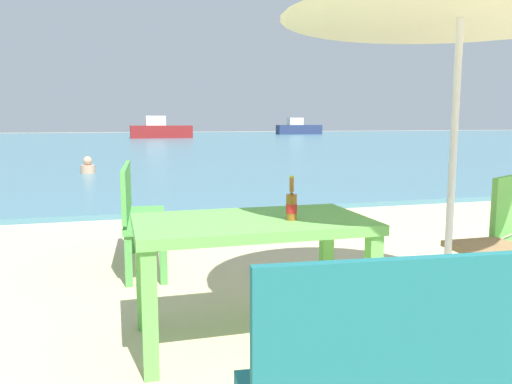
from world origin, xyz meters
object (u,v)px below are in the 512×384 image
Objects in this scene: picnic_table_green at (252,237)px; boat_fishing_trawler at (160,130)px; bench_teal_center at (427,371)px; beer_bottle_amber at (291,205)px; bench_green_right at (137,210)px; boat_ferry at (298,128)px; side_table_wood at (489,273)px; swimmer_person at (88,167)px.

picnic_table_green is 35.15m from boat_fishing_trawler.
picnic_table_green is 1.58m from bench_teal_center.
picnic_table_green is at bearing 96.18° from bench_teal_center.
beer_bottle_amber reaches higher than bench_green_right.
beer_bottle_amber is 45.15m from boat_ferry.
boat_fishing_trawler is (3.14, 33.26, 0.12)m from bench_green_right.
boat_fishing_trawler reaches higher than bench_green_right.
picnic_table_green is 0.32× the size of boat_fishing_trawler.
boat_fishing_trawler is at bearing 86.23° from beer_bottle_amber.
bench_green_right is at bearing 108.52° from picnic_table_green.
picnic_table_green is at bearing 172.30° from side_table_wood.
bench_teal_center is 36.70m from boat_fishing_trawler.
beer_bottle_amber is at bearing -66.62° from bench_green_right.
side_table_wood is (1.56, -0.21, -0.30)m from picnic_table_green.
swimmer_person is (-1.63, 10.18, -0.61)m from beer_bottle_amber.
swimmer_person is 0.10× the size of boat_ferry.
side_table_wood is 0.12× the size of boat_fishing_trawler.
picnic_table_green is 0.33× the size of boat_ferry.
bench_green_right is at bearing 102.91° from bench_teal_center.
swimmer_person is 0.09× the size of boat_fishing_trawler.
boat_fishing_trawler is (2.32, 35.15, -0.19)m from beer_bottle_amber.
picnic_table_green is at bearing -82.01° from swimmer_person.
picnic_table_green is 0.31m from beer_bottle_amber.
side_table_wood is (1.34, -0.11, -0.50)m from beer_bottle_amber.
beer_bottle_amber is 1.50m from bench_teal_center.
boat_fishing_trawler is at bearing 86.30° from bench_teal_center.
boat_fishing_trawler is (3.95, 24.98, 0.42)m from swimmer_person.
bench_green_right is 0.28× the size of boat_fishing_trawler.
boat_ferry reaches higher than beer_bottle_amber.
beer_bottle_amber is at bearing 175.27° from side_table_wood.
bench_green_right is (-0.77, 3.36, 0.00)m from bench_teal_center.
bench_green_right is (-0.60, 1.79, -0.11)m from picnic_table_green.
bench_teal_center is at bearing -83.82° from picnic_table_green.
picnic_table_green is 1.14× the size of bench_teal_center.
side_table_wood is 1.32× the size of swimmer_person.
bench_green_right is 8.33m from swimmer_person.
boat_ferry is (14.32, 42.45, 0.28)m from side_table_wood.
boat_ferry is at bearing 61.75° from swimmer_person.
beer_bottle_amber reaches higher than swimmer_person.
boat_fishing_trawler reaches higher than boat_ferry.
boat_ferry reaches higher than side_table_wood.
side_table_wood is at bearing 44.42° from bench_teal_center.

